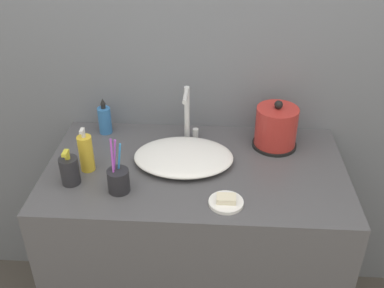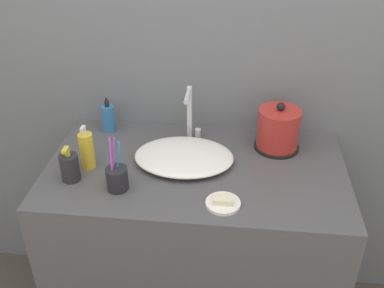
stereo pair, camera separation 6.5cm
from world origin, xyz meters
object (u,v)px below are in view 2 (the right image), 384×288
Objects in this scene: faucet at (190,112)px; lotion_bottle at (70,167)px; electric_kettle at (278,131)px; toothbrush_cup at (117,178)px; shampoo_bottle at (87,150)px; mouthwash_bottle at (108,118)px.

lotion_bottle is (-0.39, -0.33, -0.07)m from faucet.
lotion_bottle is at bearing -158.34° from electric_kettle.
electric_kettle is at bearing -5.24° from faucet.
faucet is 1.13× the size of toothbrush_cup.
lotion_bottle is at bearing -114.21° from shampoo_bottle.
lotion_bottle is at bearing -96.84° from mouthwash_bottle.
mouthwash_bottle is at bearing 174.78° from electric_kettle.
mouthwash_bottle reaches higher than lotion_bottle.
mouthwash_bottle is (0.00, 0.27, -0.01)m from shampoo_bottle.
toothbrush_cup is 0.18m from lotion_bottle.
toothbrush_cup is 0.42m from mouthwash_bottle.
mouthwash_bottle is at bearing 109.06° from toothbrush_cup.
lotion_bottle is 0.78× the size of shampoo_bottle.
electric_kettle is 1.27× the size of mouthwash_bottle.
lotion_bottle is 0.36m from mouthwash_bottle.
faucet is at bearing -5.20° from mouthwash_bottle.
faucet reaches higher than electric_kettle.
toothbrush_cup reaches higher than shampoo_bottle.
toothbrush_cup is 1.28× the size of mouthwash_bottle.
faucet is at bearing 34.31° from shampoo_bottle.
electric_kettle reaches higher than lotion_bottle.
faucet is at bearing 39.77° from lotion_bottle.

